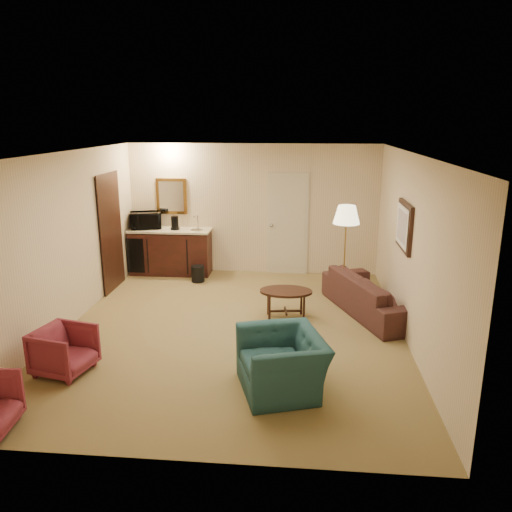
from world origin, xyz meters
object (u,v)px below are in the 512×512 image
at_px(coffee_table, 286,304).
at_px(sofa, 373,289).
at_px(waste_bin, 198,274).
at_px(teal_armchair, 282,354).
at_px(floor_lamp, 345,254).
at_px(rose_chair_near, 64,348).
at_px(microwave, 146,218).
at_px(coffee_maker, 175,223).
at_px(wetbar_cabinet, 171,251).

bearing_deg(coffee_table, sofa, 14.59).
distance_m(coffee_table, waste_bin, 2.45).
bearing_deg(teal_armchair, floor_lamp, 145.26).
xyz_separation_m(rose_chair_near, coffee_table, (2.66, 2.00, -0.09)).
relative_size(microwave, coffee_maker, 2.20).
bearing_deg(waste_bin, rose_chair_near, -103.65).
xyz_separation_m(rose_chair_near, coffee_maker, (0.36, 4.18, 0.73)).
bearing_deg(rose_chair_near, microwave, 16.28).
bearing_deg(waste_bin, sofa, -23.09).
xyz_separation_m(floor_lamp, coffee_maker, (-3.26, 1.30, 0.21)).
bearing_deg(microwave, wetbar_cabinet, -23.60).
bearing_deg(coffee_table, wetbar_cabinet, 137.66).
distance_m(wetbar_cabinet, sofa, 4.22).
bearing_deg(floor_lamp, teal_armchair, -107.03).
bearing_deg(coffee_maker, floor_lamp, -32.84).
bearing_deg(teal_armchair, wetbar_cabinet, -168.42).
distance_m(floor_lamp, coffee_maker, 3.51).
bearing_deg(wetbar_cabinet, coffee_table, -42.34).
distance_m(teal_armchair, microwave, 5.33).
relative_size(wetbar_cabinet, microwave, 2.74).
distance_m(rose_chair_near, floor_lamp, 4.66).
distance_m(sofa, coffee_maker, 4.16).
bearing_deg(coffee_table, teal_armchair, -89.23).
bearing_deg(wetbar_cabinet, microwave, 175.00).
bearing_deg(coffee_maker, coffee_table, -54.55).
height_order(microwave, coffee_maker, microwave).
xyz_separation_m(waste_bin, microwave, (-1.15, 0.54, 0.97)).
relative_size(coffee_table, waste_bin, 2.59).
bearing_deg(floor_lamp, microwave, 160.59).
xyz_separation_m(coffee_table, floor_lamp, (0.96, 0.88, 0.61)).
bearing_deg(coffee_maker, waste_bin, -52.67).
relative_size(waste_bin, microwave, 0.53).
xyz_separation_m(sofa, floor_lamp, (-0.43, 0.52, 0.43)).
height_order(wetbar_cabinet, sofa, wetbar_cabinet).
bearing_deg(waste_bin, floor_lamp, -16.88).
relative_size(sofa, waste_bin, 6.71).
xyz_separation_m(wetbar_cabinet, teal_armchair, (2.44, -4.35, -0.01)).
distance_m(wetbar_cabinet, rose_chair_near, 4.21).
bearing_deg(waste_bin, coffee_maker, 138.40).
bearing_deg(microwave, floor_lamp, -38.01).
bearing_deg(wetbar_cabinet, coffee_maker, -9.69).
height_order(coffee_table, floor_lamp, floor_lamp).
relative_size(waste_bin, coffee_maker, 1.16).
height_order(rose_chair_near, waste_bin, rose_chair_near).
height_order(teal_armchair, coffee_maker, coffee_maker).
height_order(wetbar_cabinet, waste_bin, wetbar_cabinet).
height_order(teal_armchair, floor_lamp, floor_lamp).
xyz_separation_m(sofa, teal_armchair, (-1.36, -2.51, 0.04)).
xyz_separation_m(sofa, waste_bin, (-3.15, 1.34, -0.26)).
height_order(sofa, rose_chair_near, sofa).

